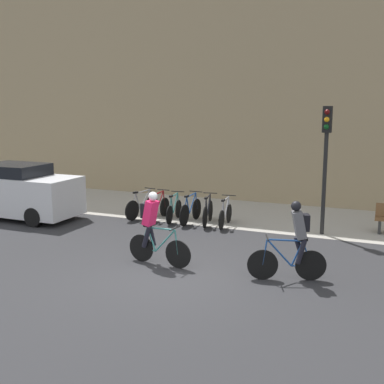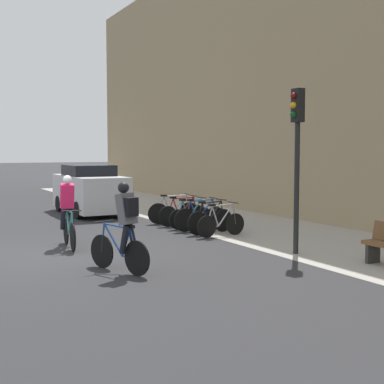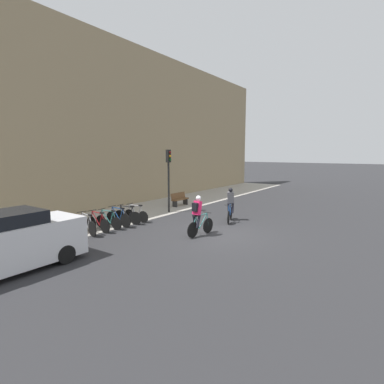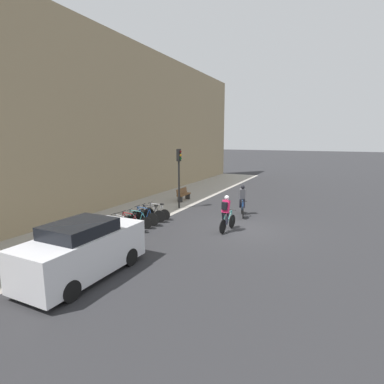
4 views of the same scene
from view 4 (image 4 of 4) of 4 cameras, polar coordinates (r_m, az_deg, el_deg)
The scene contains 14 objects.
ground at distance 15.16m, azimuth 9.53°, elevation -7.02°, with size 200.00×200.00×0.00m, color #2B2B2D.
kerb_strip at distance 18.14m, azimuth -11.42°, elevation -4.19°, with size 44.00×4.50×0.01m, color #A39E93.
building_facade at distance 19.28m, azimuth -18.22°, elevation 12.82°, with size 44.00×0.60×10.99m, color #9E8966.
cyclist_pink at distance 14.45m, azimuth 6.56°, elevation -3.91°, with size 1.73×0.49×1.78m.
cyclist_grey at distance 17.66m, azimuth 9.59°, elevation -1.39°, with size 1.64×0.69×1.78m.
parked_bike_0 at distance 14.38m, azimuth -13.19°, elevation -6.42°, with size 0.49×1.71×0.98m.
parked_bike_1 at distance 14.83m, azimuth -11.72°, elevation -5.89°, with size 0.46×1.64×0.96m.
parked_bike_2 at distance 15.30m, azimuth -10.33°, elevation -5.40°, with size 0.46×1.58×0.94m.
parked_bike_3 at distance 15.76m, azimuth -9.05°, elevation -4.79°, with size 0.46×1.72×0.98m.
parked_bike_4 at distance 16.25m, azimuth -7.83°, elevation -4.33°, with size 0.47×1.64×0.97m.
parked_bike_5 at distance 16.74m, azimuth -6.68°, elevation -3.94°, with size 0.46×1.59×0.94m.
traffic_light_pole at distance 19.00m, azimuth -2.49°, elevation 4.65°, with size 0.26×0.30×3.79m.
bench at distance 21.61m, azimuth -1.67°, elevation -0.43°, with size 1.49×0.44×0.89m.
parked_car at distance 10.45m, azimuth -20.01°, elevation -10.36°, with size 4.30×1.84×1.85m.
Camera 4 is at (-13.93, -3.99, 4.46)m, focal length 28.00 mm.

